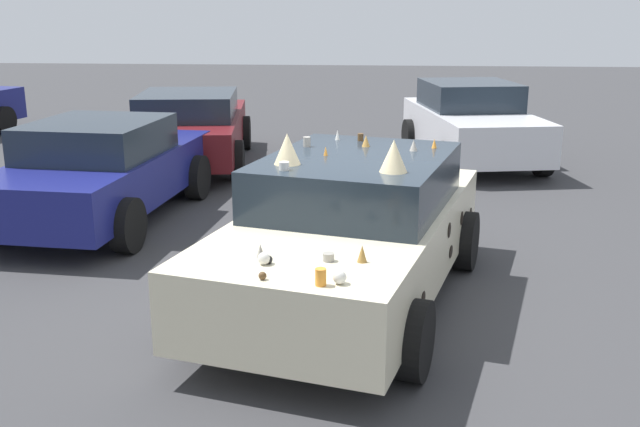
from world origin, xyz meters
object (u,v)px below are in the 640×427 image
art_car_decorated (352,229)px  parked_sedan_row_back_center (103,170)px  parked_sedan_far_left (471,123)px  parked_sedan_near_right (190,127)px

art_car_decorated → parked_sedan_row_back_center: art_car_decorated is taller
art_car_decorated → parked_sedan_row_back_center: 4.31m
art_car_decorated → parked_sedan_far_left: bearing=179.0°
parked_sedan_near_right → parked_sedan_far_left: bearing=-90.6°
parked_sedan_row_back_center → parked_sedan_near_right: parked_sedan_row_back_center is taller
art_car_decorated → parked_sedan_far_left: 7.20m
art_car_decorated → parked_sedan_row_back_center: (2.58, 3.46, -0.04)m
parked_sedan_row_back_center → parked_sedan_near_right: (3.72, -0.25, -0.01)m
parked_sedan_far_left → parked_sedan_near_right: parked_sedan_far_left is taller
parked_sedan_far_left → parked_sedan_row_back_center: 6.93m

